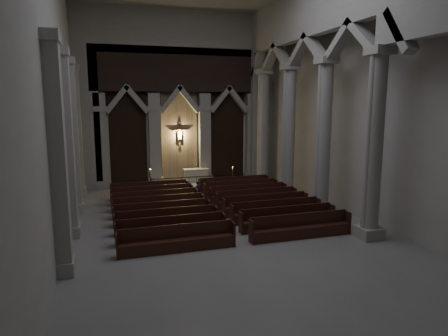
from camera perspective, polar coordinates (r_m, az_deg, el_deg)
name	(u,v)px	position (r m, az deg, el deg)	size (l,w,h in m)	color
room	(230,59)	(17.40, 0.93, 15.31)	(24.00, 24.10, 12.00)	gray
sanctuary_wall	(179,90)	(28.51, -6.40, 11.00)	(14.00, 0.77, 12.00)	#A6A49B
right_arcade	(328,60)	(20.93, 14.69, 14.65)	(1.00, 24.00, 12.00)	#A6A49B
left_pilasters	(71,143)	(20.10, -21.05, 3.36)	(0.60, 13.00, 8.03)	#A6A49B
sanctuary_step	(184,184)	(28.18, -5.80, -2.35)	(8.50, 2.60, 0.15)	#A6A49B
altar	(196,175)	(28.76, -4.02, -0.99)	(1.80, 0.72, 0.92)	beige
altar_rail	(189,181)	(26.22, -5.00, -1.93)	(5.07, 0.09, 1.00)	black
candle_stand_left	(151,185)	(26.50, -10.41, -2.47)	(0.26, 0.26, 1.52)	#AF9236
candle_stand_right	(233,181)	(27.97, 1.24, -1.81)	(0.22, 0.22, 1.31)	#AF9236
pews	(213,208)	(20.86, -1.63, -5.79)	(10.07, 9.56, 1.04)	black
worshipper	(199,190)	(24.10, -3.66, -3.22)	(0.39, 0.26, 1.08)	black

